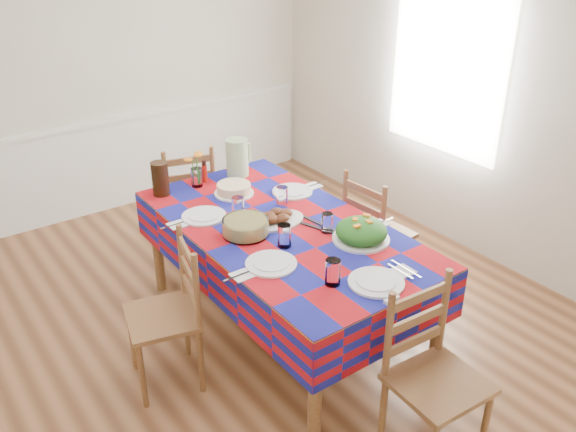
# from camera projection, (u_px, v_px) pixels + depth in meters

# --- Properties ---
(room) EXTENTS (4.58, 5.08, 2.78)m
(room) POSITION_uv_depth(u_px,v_px,m) (239.00, 155.00, 3.77)
(room) COLOR brown
(room) RESTS_ON ground
(wainscot) EXTENTS (4.41, 0.06, 0.92)m
(wainscot) POSITION_uv_depth(u_px,v_px,m) (108.00, 162.00, 5.95)
(wainscot) COLOR white
(wainscot) RESTS_ON room
(window_right) EXTENTS (0.00, 1.40, 1.40)m
(window_right) POSITION_uv_depth(u_px,v_px,m) (446.00, 70.00, 5.08)
(window_right) COLOR white
(window_right) RESTS_ON room
(dining_table) EXTENTS (1.15, 2.15, 0.84)m
(dining_table) POSITION_uv_depth(u_px,v_px,m) (282.00, 238.00, 4.07)
(dining_table) COLOR brown
(dining_table) RESTS_ON room
(setting_near_head) EXTENTS (0.52, 0.35, 0.15)m
(setting_near_head) POSITION_uv_depth(u_px,v_px,m) (362.00, 278.00, 3.40)
(setting_near_head) COLOR white
(setting_near_head) RESTS_ON dining_table
(setting_left_near) EXTENTS (0.56, 0.33, 0.15)m
(setting_left_near) POSITION_uv_depth(u_px,v_px,m) (275.00, 253.00, 3.64)
(setting_left_near) COLOR white
(setting_left_near) RESTS_ON dining_table
(setting_left_far) EXTENTS (0.55, 0.33, 0.15)m
(setting_left_far) POSITION_uv_depth(u_px,v_px,m) (215.00, 213.00, 4.12)
(setting_left_far) COLOR white
(setting_left_far) RESTS_ON dining_table
(setting_right_near) EXTENTS (0.52, 0.30, 0.13)m
(setting_right_near) POSITION_uv_depth(u_px,v_px,m) (348.00, 227.00, 3.95)
(setting_right_near) COLOR white
(setting_right_near) RESTS_ON dining_table
(setting_right_far) EXTENTS (0.56, 0.32, 0.14)m
(setting_right_far) POSITION_uv_depth(u_px,v_px,m) (290.00, 193.00, 4.41)
(setting_right_far) COLOR white
(setting_right_far) RESTS_ON dining_table
(meat_platter) EXTENTS (0.38, 0.28, 0.07)m
(meat_platter) POSITION_uv_depth(u_px,v_px,m) (277.00, 218.00, 4.06)
(meat_platter) COLOR white
(meat_platter) RESTS_ON dining_table
(salad_platter) EXTENTS (0.37, 0.37, 0.15)m
(salad_platter) POSITION_uv_depth(u_px,v_px,m) (361.00, 232.00, 3.83)
(salad_platter) COLOR white
(salad_platter) RESTS_ON dining_table
(pasta_bowl) EXTENTS (0.30, 0.30, 0.11)m
(pasta_bowl) POSITION_uv_depth(u_px,v_px,m) (246.00, 227.00, 3.90)
(pasta_bowl) COLOR white
(pasta_bowl) RESTS_ON dining_table
(cake) EXTENTS (0.29, 0.29, 0.08)m
(cake) POSITION_uv_depth(u_px,v_px,m) (234.00, 189.00, 4.45)
(cake) COLOR white
(cake) RESTS_ON dining_table
(serving_utensils) EXTENTS (0.17, 0.38, 0.01)m
(serving_utensils) POSITION_uv_depth(u_px,v_px,m) (313.00, 224.00, 4.04)
(serving_utensils) COLOR black
(serving_utensils) RESTS_ON dining_table
(flower_vase) EXTENTS (0.17, 0.14, 0.28)m
(flower_vase) POSITION_uv_depth(u_px,v_px,m) (196.00, 172.00, 4.55)
(flower_vase) COLOR white
(flower_vase) RESTS_ON dining_table
(hot_sauce) EXTENTS (0.04, 0.04, 0.17)m
(hot_sauce) POSITION_uv_depth(u_px,v_px,m) (204.00, 171.00, 4.64)
(hot_sauce) COLOR red
(hot_sauce) RESTS_ON dining_table
(green_pitcher) EXTENTS (0.17, 0.17, 0.29)m
(green_pitcher) POSITION_uv_depth(u_px,v_px,m) (237.00, 157.00, 4.72)
(green_pitcher) COLOR #A5C98E
(green_pitcher) RESTS_ON dining_table
(tea_pitcher) EXTENTS (0.12, 0.12, 0.25)m
(tea_pitcher) POSITION_uv_depth(u_px,v_px,m) (160.00, 179.00, 4.41)
(tea_pitcher) COLOR black
(tea_pitcher) RESTS_ON dining_table
(name_card) EXTENTS (0.09, 0.03, 0.02)m
(name_card) POSITION_uv_depth(u_px,v_px,m) (392.00, 300.00, 3.25)
(name_card) COLOR white
(name_card) RESTS_ON dining_table
(chair_near) EXTENTS (0.48, 0.46, 1.03)m
(chair_near) POSITION_uv_depth(u_px,v_px,m) (432.00, 378.00, 3.20)
(chair_near) COLOR brown
(chair_near) RESTS_ON room
(chair_far) EXTENTS (0.55, 0.53, 1.01)m
(chair_far) POSITION_uv_depth(u_px,v_px,m) (188.00, 201.00, 5.15)
(chair_far) COLOR brown
(chair_far) RESTS_ON room
(chair_left) EXTENTS (0.51, 0.53, 0.99)m
(chair_left) POSITION_uv_depth(u_px,v_px,m) (169.00, 315.00, 3.73)
(chair_left) COLOR brown
(chair_left) RESTS_ON room
(chair_right) EXTENTS (0.45, 0.47, 1.00)m
(chair_right) POSITION_uv_depth(u_px,v_px,m) (374.00, 235.00, 4.63)
(chair_right) COLOR brown
(chair_right) RESTS_ON room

